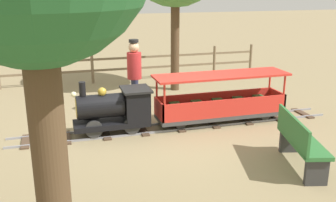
% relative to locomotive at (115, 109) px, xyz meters
% --- Properties ---
extents(ground_plane, '(60.00, 60.00, 0.00)m').
position_rel_locomotive_xyz_m(ground_plane, '(0.00, -0.96, -0.49)').
color(ground_plane, '#8C7A56').
extents(track, '(0.66, 6.40, 0.04)m').
position_rel_locomotive_xyz_m(track, '(0.00, -1.22, -0.47)').
color(track, gray).
rests_on(track, ground_plane).
extents(locomotive, '(0.62, 1.45, 1.00)m').
position_rel_locomotive_xyz_m(locomotive, '(0.00, 0.00, 0.00)').
color(locomotive, black).
rests_on(locomotive, ground_plane).
extents(passenger_car, '(0.72, 2.70, 0.97)m').
position_rel_locomotive_xyz_m(passenger_car, '(0.00, -2.12, -0.06)').
color(passenger_car, '#3F3F3F').
rests_on(passenger_car, ground_plane).
extents(conductor_person, '(0.30, 0.30, 1.62)m').
position_rel_locomotive_xyz_m(conductor_person, '(0.98, -0.58, 0.47)').
color(conductor_person, '#282D47').
rests_on(conductor_person, ground_plane).
extents(park_bench, '(1.36, 0.71, 0.82)m').
position_rel_locomotive_xyz_m(park_bench, '(-2.20, -2.46, -0.07)').
color(park_bench, '#2D6B33').
rests_on(park_bench, ground_plane).
extents(fence_section, '(0.08, 7.48, 0.90)m').
position_rel_locomotive_xyz_m(fence_section, '(4.06, -1.22, -0.00)').
color(fence_section, '#756047').
rests_on(fence_section, ground_plane).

